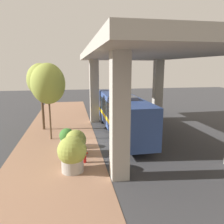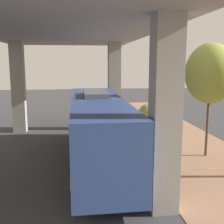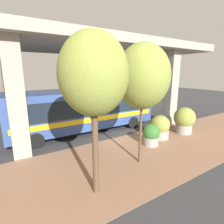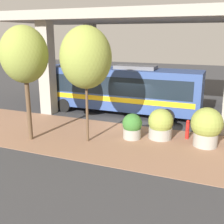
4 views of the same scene
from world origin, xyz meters
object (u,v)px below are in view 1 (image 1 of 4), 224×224
(planter_middle, at_px, (72,154))
(fire_hydrant, at_px, (85,154))
(bus, at_px, (122,112))
(planter_front, at_px, (76,143))
(street_tree_far, at_px, (48,84))
(street_tree_near, at_px, (41,80))
(planter_back, at_px, (67,138))

(planter_middle, bearing_deg, fire_hydrant, 54.25)
(fire_hydrant, distance_m, planter_middle, 1.34)
(bus, distance_m, planter_front, 5.70)
(bus, bearing_deg, fire_hydrant, -123.76)
(street_tree_far, bearing_deg, planter_front, -61.58)
(planter_middle, relative_size, street_tree_near, 0.34)
(bus, relative_size, street_tree_near, 1.88)
(planter_back, height_order, street_tree_far, street_tree_far)
(planter_front, height_order, planter_back, planter_front)
(planter_front, height_order, street_tree_near, street_tree_near)
(street_tree_near, bearing_deg, street_tree_far, -73.26)
(fire_hydrant, height_order, street_tree_near, street_tree_near)
(planter_middle, bearing_deg, street_tree_far, 105.69)
(planter_middle, xyz_separation_m, planter_back, (-0.36, 3.85, -0.35))
(fire_hydrant, height_order, planter_middle, planter_middle)
(planter_front, bearing_deg, planter_back, 112.60)
(street_tree_near, relative_size, street_tree_far, 1.00)
(fire_hydrant, bearing_deg, street_tree_far, 115.87)
(planter_back, relative_size, street_tree_near, 0.23)
(bus, distance_m, fire_hydrant, 6.50)
(planter_middle, relative_size, street_tree_far, 0.34)
(planter_middle, bearing_deg, bus, 55.92)
(street_tree_far, bearing_deg, fire_hydrant, -64.13)
(planter_front, relative_size, street_tree_near, 0.28)
(planter_middle, bearing_deg, street_tree_near, 106.05)
(planter_front, distance_m, planter_middle, 2.43)
(planter_back, xyz_separation_m, street_tree_near, (-2.22, 5.12, 3.87))
(planter_front, xyz_separation_m, street_tree_near, (-2.83, 6.57, 3.76))
(planter_front, distance_m, planter_back, 1.57)
(planter_front, bearing_deg, fire_hydrant, -71.07)
(street_tree_far, bearing_deg, street_tree_near, 106.74)
(bus, bearing_deg, planter_back, -152.14)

